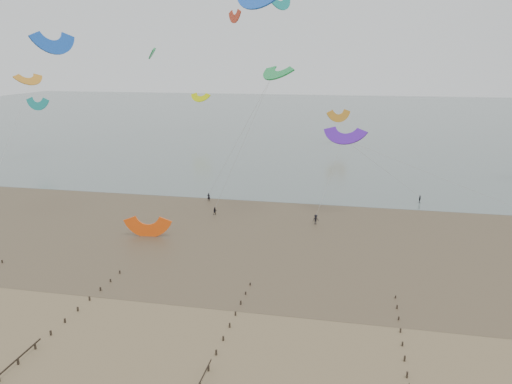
# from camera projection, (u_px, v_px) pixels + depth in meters

# --- Properties ---
(ground) EXTENTS (500.00, 500.00, 0.00)m
(ground) POSITION_uv_depth(u_px,v_px,m) (190.00, 331.00, 53.18)
(ground) COLOR brown
(ground) RESTS_ON ground
(sea_and_shore) EXTENTS (500.00, 665.00, 0.03)m
(sea_and_shore) POSITION_uv_depth(u_px,v_px,m) (232.00, 225.00, 86.50)
(sea_and_shore) COLOR #475654
(sea_and_shore) RESTS_ON ground
(kitesurfer_lead) EXTENTS (0.64, 0.43, 1.71)m
(kitesurfer_lead) POSITION_uv_depth(u_px,v_px,m) (209.00, 197.00, 100.89)
(kitesurfer_lead) COLOR black
(kitesurfer_lead) RESTS_ON ground
(kitesurfers) EXTENTS (135.99, 20.85, 1.77)m
(kitesurfers) POSITION_uv_depth(u_px,v_px,m) (412.00, 209.00, 93.27)
(kitesurfers) COLOR black
(kitesurfers) RESTS_ON ground
(grounded_kite) EXTENTS (7.09, 5.80, 3.62)m
(grounded_kite) POSITION_uv_depth(u_px,v_px,m) (148.00, 236.00, 81.17)
(grounded_kite) COLOR #FF5310
(grounded_kite) RESTS_ON ground
(kites_airborne) EXTENTS (244.90, 124.68, 41.12)m
(kites_airborne) POSITION_uv_depth(u_px,v_px,m) (283.00, 81.00, 133.78)
(kites_airborne) COLOR blue
(kites_airborne) RESTS_ON ground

